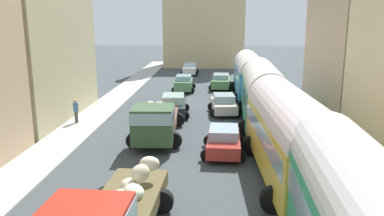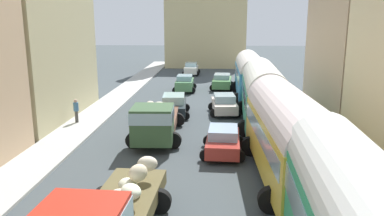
# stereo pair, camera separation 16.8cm
# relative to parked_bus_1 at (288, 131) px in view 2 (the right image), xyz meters

# --- Properties ---
(ground_plane) EXTENTS (154.00, 154.00, 0.00)m
(ground_plane) POSITION_rel_parked_bus_1_xyz_m (-4.60, 11.50, -2.19)
(ground_plane) COLOR #3D4548
(sidewalk_left) EXTENTS (2.50, 70.00, 0.14)m
(sidewalk_left) POSITION_rel_parked_bus_1_xyz_m (-11.85, 11.50, -2.12)
(sidewalk_left) COLOR #A8A9A4
(sidewalk_left) RESTS_ON ground
(sidewalk_right) EXTENTS (2.50, 70.00, 0.14)m
(sidewalk_right) POSITION_rel_parked_bus_1_xyz_m (2.65, 11.50, -2.12)
(sidewalk_right) COLOR #A39290
(sidewalk_right) RESTS_ON ground
(building_left_2) EXTENTS (4.96, 11.48, 10.40)m
(building_left_2) POSITION_rel_parked_bus_1_xyz_m (-15.35, 10.02, 3.04)
(building_left_2) COLOR tan
(building_left_2) RESTS_ON ground
(building_right_2) EXTENTS (4.35, 9.28, 9.62)m
(building_right_2) POSITION_rel_parked_bus_1_xyz_m (6.08, 10.24, 2.62)
(building_right_2) COLOR tan
(building_right_2) RESTS_ON ground
(distant_church) EXTENTS (11.51, 6.23, 17.62)m
(distant_church) POSITION_rel_parked_bus_1_xyz_m (-4.60, 41.36, 3.94)
(distant_church) COLOR tan
(distant_church) RESTS_ON ground
(parked_bus_1) EXTENTS (3.56, 9.84, 4.00)m
(parked_bus_1) POSITION_rel_parked_bus_1_xyz_m (0.00, 0.00, 0.00)
(parked_bus_1) COLOR gold
(parked_bus_1) RESTS_ON ground
(parked_bus_2) EXTENTS (3.59, 9.08, 4.08)m
(parked_bus_2) POSITION_rel_parked_bus_1_xyz_m (0.00, 9.00, 0.05)
(parked_bus_2) COLOR #369674
(parked_bus_2) RESTS_ON ground
(parked_bus_3) EXTENTS (3.35, 9.69, 3.95)m
(parked_bus_3) POSITION_rel_parked_bus_1_xyz_m (0.00, 18.00, -0.02)
(parked_bus_3) COLOR teal
(parked_bus_3) RESTS_ON ground
(cargo_truck_1) EXTENTS (3.24, 7.49, 2.37)m
(cargo_truck_1) POSITION_rel_parked_bus_1_xyz_m (-6.52, 5.06, -0.96)
(cargo_truck_1) COLOR #365433
(cargo_truck_1) RESTS_ON ground
(car_0) EXTENTS (2.49, 4.29, 1.56)m
(car_0) POSITION_rel_parked_bus_1_xyz_m (-6.12, 11.12, -1.41)
(car_0) COLOR #232B30
(car_0) RESTS_ON ground
(car_1) EXTENTS (2.24, 3.74, 1.58)m
(car_1) POSITION_rel_parked_bus_1_xyz_m (-6.09, 20.95, -1.39)
(car_1) COLOR #548C59
(car_1) RESTS_ON ground
(car_2) EXTENTS (2.20, 3.80, 1.54)m
(car_2) POSITION_rel_parked_bus_1_xyz_m (-6.16, 32.41, -1.41)
(car_2) COLOR silver
(car_2) RESTS_ON ground
(car_4) EXTENTS (2.37, 3.87, 1.41)m
(car_4) POSITION_rel_parked_bus_1_xyz_m (-2.69, 3.18, -1.48)
(car_4) COLOR #A83027
(car_4) RESTS_ON ground
(car_5) EXTENTS (2.44, 3.75, 1.46)m
(car_5) POSITION_rel_parked_bus_1_xyz_m (-2.44, 11.94, -1.46)
(car_5) COLOR beige
(car_5) RESTS_ON ground
(car_6) EXTENTS (2.52, 4.17, 1.51)m
(car_6) POSITION_rel_parked_bus_1_xyz_m (-2.43, 22.47, -1.42)
(car_6) COLOR #56904F
(car_6) RESTS_ON ground
(pedestrian_1) EXTENTS (0.46, 0.46, 1.72)m
(pedestrian_1) POSITION_rel_parked_bus_1_xyz_m (-12.36, 8.35, -1.20)
(pedestrian_1) COLOR #484441
(pedestrian_1) RESTS_ON ground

